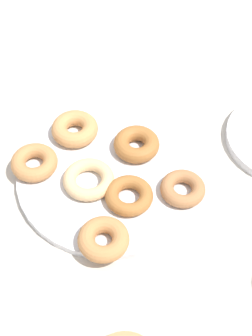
% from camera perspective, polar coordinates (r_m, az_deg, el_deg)
% --- Properties ---
extents(ground_plane, '(2.40, 2.40, 0.00)m').
position_cam_1_polar(ground_plane, '(0.89, -1.64, -0.99)').
color(ground_plane, beige).
extents(donut_plate, '(0.34, 0.34, 0.01)m').
position_cam_1_polar(donut_plate, '(0.89, -1.65, -0.71)').
color(donut_plate, silver).
rests_on(donut_plate, ground_plane).
extents(donut_0, '(0.12, 0.12, 0.02)m').
position_cam_1_polar(donut_0, '(0.84, 0.35, -3.22)').
color(donut_0, '#AD6B33').
rests_on(donut_0, donut_plate).
extents(donut_1, '(0.12, 0.12, 0.03)m').
position_cam_1_polar(donut_1, '(0.91, 1.23, 2.78)').
color(donut_1, '#AD6B33').
rests_on(donut_1, donut_plate).
extents(donut_2, '(0.11, 0.11, 0.02)m').
position_cam_1_polar(donut_2, '(0.85, 6.60, -2.39)').
color(donut_2, '#B27547').
rests_on(donut_2, donut_plate).
extents(donut_3, '(0.09, 0.09, 0.03)m').
position_cam_1_polar(donut_3, '(0.79, -2.63, -8.25)').
color(donut_3, '#C6844C').
rests_on(donut_3, donut_plate).
extents(donut_4, '(0.12, 0.12, 0.03)m').
position_cam_1_polar(donut_4, '(0.89, -10.59, 0.64)').
color(donut_4, '#C6844C').
rests_on(donut_4, donut_plate).
extents(donut_5, '(0.10, 0.10, 0.03)m').
position_cam_1_polar(donut_5, '(0.94, -5.96, 4.53)').
color(donut_5, tan).
rests_on(donut_5, donut_plate).
extents(donut_6, '(0.13, 0.13, 0.02)m').
position_cam_1_polar(donut_6, '(0.86, -4.36, -1.33)').
color(donut_6, '#EABC84').
rests_on(donut_6, donut_plate).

